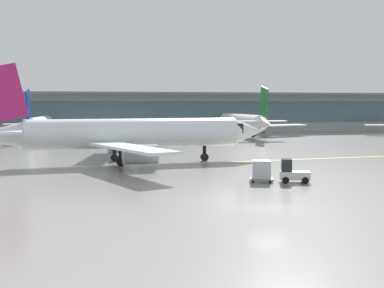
{
  "coord_description": "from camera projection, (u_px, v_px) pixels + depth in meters",
  "views": [
    {
      "loc": [
        -12.25,
        -31.94,
        7.03
      ],
      "look_at": [
        -1.55,
        16.86,
        3.0
      ],
      "focal_mm": 47.27,
      "sensor_mm": 36.0,
      "label": 1
    }
  ],
  "objects": [
    {
      "name": "terminal_concourse",
      "position": [
        134.0,
        112.0,
        119.56
      ],
      "size": [
        211.26,
        11.0,
        9.6
      ],
      "color": "#9EA3A8",
      "rests_on": "ground_plane"
    },
    {
      "name": "taxiing_regional_jet",
      "position": [
        131.0,
        134.0,
        59.02
      ],
      "size": [
        34.53,
        32.0,
        11.43
      ],
      "rotation": [
        0.0,
        0.0,
        0.08
      ],
      "color": "white",
      "rests_on": "ground_plane"
    },
    {
      "name": "taxiway_centreline_stripe",
      "position": [
        137.0,
        165.0,
        57.48
      ],
      "size": [
        109.65,
        9.49,
        0.01
      ],
      "primitive_type": "cube",
      "rotation": [
        0.0,
        0.0,
        0.08
      ],
      "color": "yellow",
      "rests_on": "ground_plane"
    },
    {
      "name": "baggage_tug",
      "position": [
        292.0,
        173.0,
        44.83
      ],
      "size": [
        2.91,
        2.27,
        2.1
      ],
      "rotation": [
        0.0,
        0.0,
        -0.33
      ],
      "color": "silver",
      "rests_on": "ground_plane"
    },
    {
      "name": "cargo_dolly_lead",
      "position": [
        262.0,
        170.0,
        45.11
      ],
      "size": [
        2.5,
        2.19,
        1.94
      ],
      "rotation": [
        0.0,
        0.0,
        -0.33
      ],
      "color": "#595B60",
      "rests_on": "ground_plane"
    },
    {
      "name": "gate_airplane_1",
      "position": [
        39.0,
        124.0,
        99.4
      ],
      "size": [
        26.78,
        28.88,
        9.56
      ],
      "rotation": [
        0.0,
        0.0,
        1.5
      ],
      "color": "white",
      "rests_on": "ground_plane"
    },
    {
      "name": "gate_airplane_2",
      "position": [
        242.0,
        122.0,
        106.94
      ],
      "size": [
        28.9,
        31.03,
        10.29
      ],
      "rotation": [
        0.0,
        0.0,
        1.59
      ],
      "color": "white",
      "rests_on": "ground_plane"
    },
    {
      "name": "ground_plane",
      "position": [
        267.0,
        207.0,
        34.28
      ],
      "size": [
        400.0,
        400.0,
        0.0
      ],
      "primitive_type": "plane",
      "color": "gray"
    }
  ]
}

